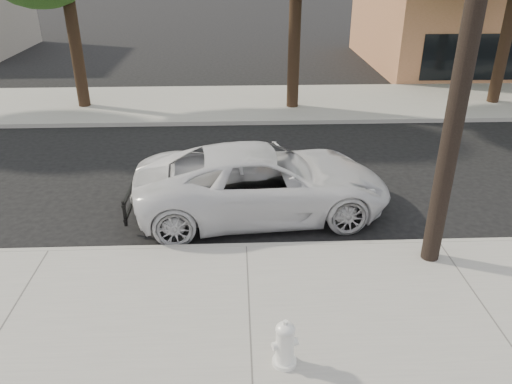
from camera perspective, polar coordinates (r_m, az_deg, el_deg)
The scene contains 7 objects.
ground at distance 12.19m, azimuth -1.34°, elevation -1.38°, with size 120.00×120.00×0.00m, color black.
near_sidewalk at distance 8.57m, azimuth -0.75°, elevation -14.35°, with size 90.00×4.40×0.15m, color gray.
far_sidewalk at distance 20.10m, azimuth -1.84°, elevation 10.10°, with size 90.00×5.00×0.15m, color gray.
curb_near at distance 10.34m, azimuth -1.11°, elevation -6.40°, with size 90.00×0.12×0.16m, color #9E9B93.
utility_pole at distance 8.99m, azimuth 23.62°, elevation 18.12°, with size 1.40×0.34×9.00m.
police_cruiser at distance 11.45m, azimuth 0.81°, elevation 1.20°, with size 2.68×5.80×1.61m, color silver.
fire_hydrant at distance 7.51m, azimuth 3.32°, elevation -17.01°, with size 0.40×0.36×0.74m.
Camera 1 is at (-0.16, -10.81, 5.65)m, focal length 35.00 mm.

